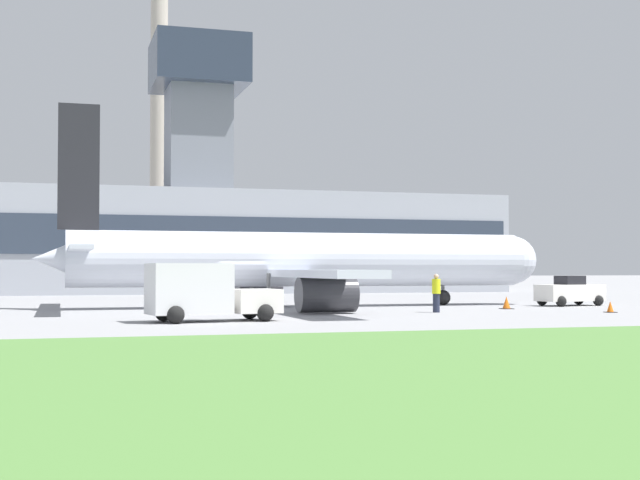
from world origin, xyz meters
TOP-DOWN VIEW (x-y plane):
  - ground_plane at (0.00, 0.00)m, footprint 400.00×400.00m
  - terminal_building at (0.29, 33.64)m, footprint 60.02×12.88m
  - smokestack_left at (2.74, 67.54)m, footprint 2.47×2.47m
  - airplane at (3.30, 2.03)m, footprint 28.52×27.25m
  - pushback_tug at (18.69, -0.76)m, footprint 4.15×2.64m
  - baggage_truck at (-3.68, -10.10)m, footprint 5.44×2.99m
  - ground_crew_person at (8.22, -5.78)m, footprint 0.58×0.58m
  - traffic_cone_near_nose at (16.21, -8.21)m, footprint 0.48×0.48m
  - traffic_cone_wingtip at (13.25, -3.39)m, footprint 0.60×0.60m

SIDE VIEW (x-z plane):
  - ground_plane at x=0.00m, z-range 0.00..0.00m
  - traffic_cone_near_nose at x=16.21m, z-range -0.03..0.53m
  - traffic_cone_wingtip at x=13.25m, z-range -0.03..0.63m
  - pushback_tug at x=18.69m, z-range -0.09..1.61m
  - ground_crew_person at x=8.22m, z-range 0.02..1.88m
  - baggage_truck at x=-3.68m, z-range -0.03..2.29m
  - airplane at x=3.30m, z-range -2.79..7.83m
  - terminal_building at x=0.29m, z-range -5.95..16.65m
  - smokestack_left at x=2.74m, z-range 0.10..38.07m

